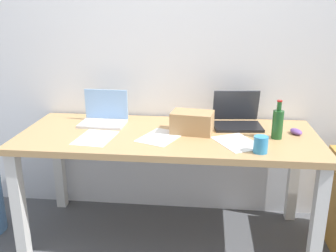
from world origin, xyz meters
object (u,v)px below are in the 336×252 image
(beer_bottle, at_px, (278,123))
(computer_mouse, at_px, (296,132))
(laptop_right, at_px, (237,119))
(coffee_mug, at_px, (261,144))
(desk, at_px, (168,147))
(cardboard_box, at_px, (192,122))
(laptop_left, at_px, (104,116))

(beer_bottle, distance_m, computer_mouse, 0.18)
(laptop_right, distance_m, coffee_mug, 0.49)
(computer_mouse, bearing_deg, laptop_right, 138.24)
(desk, bearing_deg, laptop_right, 24.69)
(coffee_mug, bearing_deg, cardboard_box, 142.05)
(laptop_right, bearing_deg, computer_mouse, -19.91)
(laptop_left, xyz_separation_m, laptop_right, (0.91, 0.04, 0.00))
(laptop_left, height_order, beer_bottle, beer_bottle)
(cardboard_box, bearing_deg, desk, -167.14)
(cardboard_box, bearing_deg, laptop_right, 30.06)
(coffee_mug, bearing_deg, laptop_right, 101.54)
(laptop_right, relative_size, cardboard_box, 1.29)
(computer_mouse, bearing_deg, desk, 163.35)
(laptop_left, relative_size, cardboard_box, 1.21)
(beer_bottle, xyz_separation_m, coffee_mug, (-0.13, -0.25, -0.05))
(laptop_left, xyz_separation_m, coffee_mug, (1.01, -0.44, -0.00))
(desk, xyz_separation_m, beer_bottle, (0.68, -0.02, 0.19))
(desk, height_order, computer_mouse, computer_mouse)
(desk, distance_m, beer_bottle, 0.70)
(computer_mouse, relative_size, coffee_mug, 1.05)
(laptop_right, relative_size, coffee_mug, 3.55)
(laptop_right, bearing_deg, beer_bottle, -44.70)
(beer_bottle, height_order, coffee_mug, beer_bottle)
(laptop_right, bearing_deg, coffee_mug, -78.46)
(laptop_left, height_order, cardboard_box, laptop_left)
(cardboard_box, bearing_deg, beer_bottle, -5.92)
(desk, relative_size, laptop_left, 6.06)
(desk, xyz_separation_m, laptop_left, (-0.46, 0.17, 0.14))
(laptop_left, distance_m, beer_bottle, 1.16)
(computer_mouse, relative_size, cardboard_box, 0.38)
(desk, relative_size, cardboard_box, 7.31)
(beer_bottle, bearing_deg, laptop_left, 170.81)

